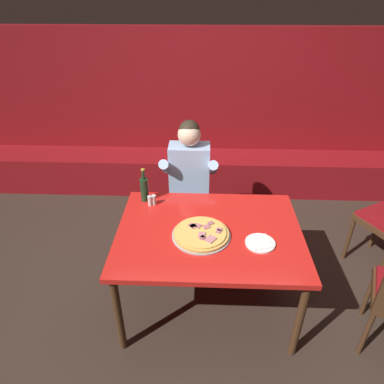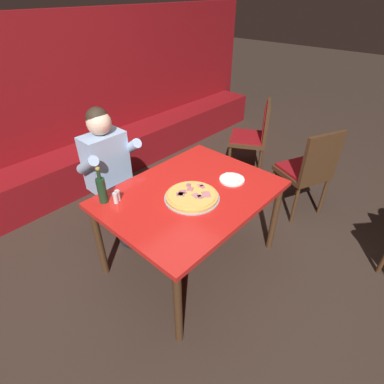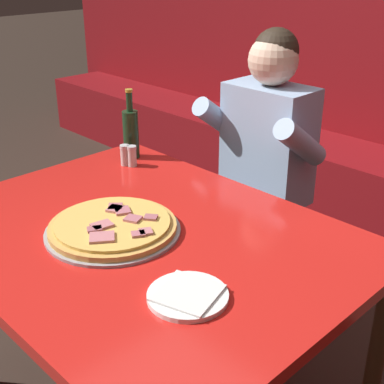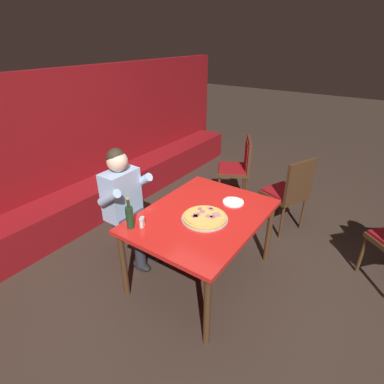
# 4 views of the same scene
# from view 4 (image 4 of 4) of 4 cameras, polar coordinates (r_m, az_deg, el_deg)

# --- Properties ---
(ground_plane) EXTENTS (24.00, 24.00, 0.00)m
(ground_plane) POSITION_cam_4_polar(r_m,az_deg,el_deg) (3.27, 1.76, -15.53)
(ground_plane) COLOR #33261E
(booth_wall_panel) EXTENTS (6.80, 0.16, 1.90)m
(booth_wall_panel) POSITION_cam_4_polar(r_m,az_deg,el_deg) (4.20, -24.00, 7.44)
(booth_wall_panel) COLOR maroon
(booth_wall_panel) RESTS_ON ground_plane
(booth_bench) EXTENTS (6.46, 0.48, 0.46)m
(booth_bench) POSITION_cam_4_polar(r_m,az_deg,el_deg) (4.23, -19.79, -2.41)
(booth_bench) COLOR maroon
(booth_bench) RESTS_ON ground_plane
(main_dining_table) EXTENTS (1.36, 1.03, 0.75)m
(main_dining_table) POSITION_cam_4_polar(r_m,az_deg,el_deg) (2.84, 1.96, -5.47)
(main_dining_table) COLOR #422816
(main_dining_table) RESTS_ON ground_plane
(pizza) EXTENTS (0.43, 0.43, 0.05)m
(pizza) POSITION_cam_4_polar(r_m,az_deg,el_deg) (2.73, 2.44, -4.84)
(pizza) COLOR #9E9EA3
(pizza) RESTS_ON main_dining_table
(plate_white_paper) EXTENTS (0.21, 0.21, 0.02)m
(plate_white_paper) POSITION_cam_4_polar(r_m,az_deg,el_deg) (3.01, 7.87, -1.91)
(plate_white_paper) COLOR white
(plate_white_paper) RESTS_ON main_dining_table
(beer_bottle) EXTENTS (0.07, 0.07, 0.29)m
(beer_bottle) POSITION_cam_4_polar(r_m,az_deg,el_deg) (2.62, -11.79, -4.60)
(beer_bottle) COLOR #19381E
(beer_bottle) RESTS_ON main_dining_table
(shaker_red_pepper_flakes) EXTENTS (0.04, 0.04, 0.09)m
(shaker_red_pepper_flakes) POSITION_cam_4_polar(r_m,az_deg,el_deg) (2.64, -9.62, -5.95)
(shaker_red_pepper_flakes) COLOR silver
(shaker_red_pepper_flakes) RESTS_ON main_dining_table
(shaker_parmesan) EXTENTS (0.04, 0.04, 0.09)m
(shaker_parmesan) POSITION_cam_4_polar(r_m,az_deg,el_deg) (2.66, -9.41, -5.57)
(shaker_parmesan) COLOR silver
(shaker_parmesan) RESTS_ON main_dining_table
(diner_seated_blue_shirt) EXTENTS (0.53, 0.53, 1.27)m
(diner_seated_blue_shirt) POSITION_cam_4_polar(r_m,az_deg,el_deg) (3.16, -12.12, -2.01)
(diner_seated_blue_shirt) COLOR black
(diner_seated_blue_shirt) RESTS_ON ground_plane
(dining_chair_near_left) EXTENTS (0.60, 0.60, 0.98)m
(dining_chair_near_left) POSITION_cam_4_polar(r_m,az_deg,el_deg) (4.35, 8.88, 5.07)
(dining_chair_near_left) COLOR #422816
(dining_chair_near_left) RESTS_ON ground_plane
(dining_chair_by_booth) EXTENTS (0.58, 0.58, 0.98)m
(dining_chair_by_booth) POSITION_cam_4_polar(r_m,az_deg,el_deg) (3.83, 18.13, 0.39)
(dining_chair_by_booth) COLOR #422816
(dining_chair_by_booth) RESTS_ON ground_plane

